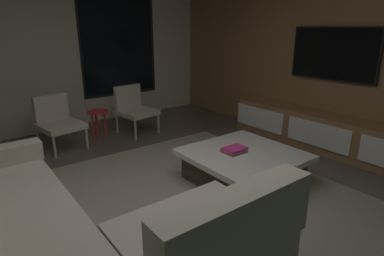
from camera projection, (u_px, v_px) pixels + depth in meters
name	position (u px, v px, depth m)	size (l,w,h in m)	color
floor	(166.00, 222.00, 2.90)	(9.20, 9.20, 0.00)	#564C44
back_wall_with_window	(41.00, 50.00, 5.19)	(6.60, 0.30, 2.70)	beige
media_wall	(355.00, 54.00, 4.26)	(0.12, 7.80, 2.70)	#8E6642
area_rug	(203.00, 213.00, 3.02)	(3.20, 3.80, 0.01)	gray
sectional_couch	(63.00, 242.00, 2.17)	(1.98, 2.50, 0.82)	#A49C8C
coffee_table	(243.00, 166.00, 3.60)	(1.16, 1.16, 0.36)	#3C3122
book_stack_on_coffee_table	(234.00, 150.00, 3.55)	(0.26, 0.21, 0.05)	brown
accent_chair_near_window	(134.00, 107.00, 5.27)	(0.63, 0.64, 0.78)	#B2ADA0
accent_chair_by_curtain	(57.00, 120.00, 4.53)	(0.64, 0.65, 0.78)	#B2ADA0
side_stool	(98.00, 116.00, 4.95)	(0.32, 0.32, 0.46)	red
media_console	(329.00, 135.00, 4.46)	(0.46, 3.10, 0.52)	#8E6642
mounted_tv	(333.00, 54.00, 4.39)	(0.05, 1.26, 0.72)	black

